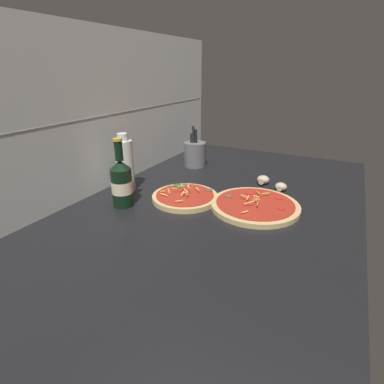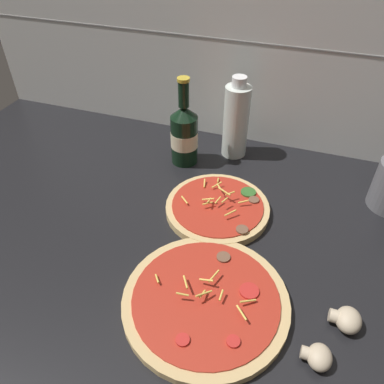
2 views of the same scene
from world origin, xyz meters
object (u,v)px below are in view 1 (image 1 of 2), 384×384
Objects in this scene: pizza_near at (255,205)px; mushroom_left at (281,187)px; mushroom_right at (263,180)px; pizza_far at (185,197)px; utensil_crock at (195,154)px; beer_bottle at (122,182)px; oil_bottle at (125,165)px.

pizza_near reaches higher than mushroom_left.
pizza_near reaches higher than mushroom_right.
pizza_near is 24.69cm from pizza_far.
mushroom_right is (4.00, 8.01, 0.17)cm from mushroom_left.
pizza_far is (-4.80, 24.22, 0.06)cm from pizza_near.
utensil_crock is (8.80, 35.54, 4.18)cm from mushroom_right.
beer_bottle is 51.15cm from utensil_crock.
beer_bottle is at bearing 114.78° from pizza_near.
pizza_far reaches higher than mushroom_left.
mushroom_left is at bearing -116.55° from mushroom_right.
pizza_near is at bearing -81.51° from oil_bottle.
mushroom_right is at bearing 9.01° from pizza_near.
mushroom_left is at bearing -63.13° from oil_bottle.
pizza_far is at bearing -49.61° from beer_bottle.
pizza_near is 6.21× the size of mushroom_left.
mushroom_right is 0.28× the size of utensil_crock.
pizza_near is at bearing 167.62° from mushroom_left.
utensil_crock reaches higher than mushroom_right.
utensil_crock is (39.56, -9.26, -4.16)cm from oil_bottle.
beer_bottle is 1.23× the size of utensil_crock.
utensil_crock reaches higher than mushroom_left.
pizza_far reaches higher than pizza_near.
oil_bottle is 1.16× the size of utensil_crock.
oil_bottle is 40.84cm from utensil_crock.
oil_bottle reaches higher than mushroom_left.
pizza_far is at bearing -157.92° from utensil_crock.
mushroom_left is at bearing -49.54° from pizza_far.
pizza_near is 1.27× the size of beer_bottle.
pizza_far is at bearing 130.46° from mushroom_left.
oil_bottle is 54.98cm from mushroom_right.
beer_bottle is 1.06× the size of oil_bottle.
pizza_near is 5.62× the size of mushroom_right.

